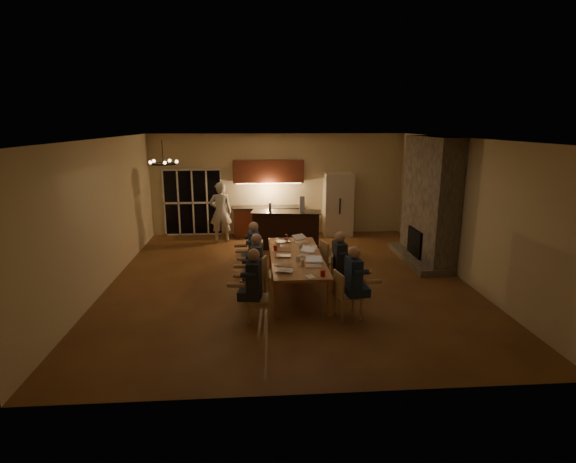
# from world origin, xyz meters

# --- Properties ---
(floor) EXTENTS (9.00, 9.00, 0.00)m
(floor) POSITION_xyz_m (0.00, 0.00, 0.00)
(floor) COLOR brown
(floor) RESTS_ON ground
(back_wall) EXTENTS (8.00, 0.04, 3.20)m
(back_wall) POSITION_xyz_m (0.00, 4.52, 1.60)
(back_wall) COLOR beige
(back_wall) RESTS_ON ground
(left_wall) EXTENTS (0.04, 9.00, 3.20)m
(left_wall) POSITION_xyz_m (-4.02, 0.00, 1.60)
(left_wall) COLOR beige
(left_wall) RESTS_ON ground
(right_wall) EXTENTS (0.04, 9.00, 3.20)m
(right_wall) POSITION_xyz_m (4.02, 0.00, 1.60)
(right_wall) COLOR beige
(right_wall) RESTS_ON ground
(ceiling) EXTENTS (8.00, 9.00, 0.04)m
(ceiling) POSITION_xyz_m (0.00, 0.00, 3.22)
(ceiling) COLOR white
(ceiling) RESTS_ON back_wall
(french_doors) EXTENTS (1.86, 0.08, 2.10)m
(french_doors) POSITION_xyz_m (-2.70, 4.47, 1.05)
(french_doors) COLOR black
(french_doors) RESTS_ON ground
(fireplace) EXTENTS (0.58, 2.50, 3.20)m
(fireplace) POSITION_xyz_m (3.70, 1.20, 1.60)
(fireplace) COLOR #706658
(fireplace) RESTS_ON ground
(kitchenette) EXTENTS (2.24, 0.68, 2.40)m
(kitchenette) POSITION_xyz_m (-0.30, 4.20, 1.20)
(kitchenette) COLOR brown
(kitchenette) RESTS_ON ground
(refrigerator) EXTENTS (0.90, 0.68, 2.00)m
(refrigerator) POSITION_xyz_m (1.90, 4.15, 1.00)
(refrigerator) COLOR beige
(refrigerator) RESTS_ON ground
(dining_table) EXTENTS (1.10, 3.10, 0.75)m
(dining_table) POSITION_xyz_m (0.13, -0.57, 0.38)
(dining_table) COLOR #BB784B
(dining_table) RESTS_ON ground
(bar_island) EXTENTS (2.04, 0.93, 1.08)m
(bar_island) POSITION_xyz_m (0.15, 2.69, 0.54)
(bar_island) COLOR black
(bar_island) RESTS_ON ground
(chair_left_near) EXTENTS (0.45, 0.45, 0.89)m
(chair_left_near) POSITION_xyz_m (-0.69, -2.15, 0.45)
(chair_left_near) COLOR tan
(chair_left_near) RESTS_ON ground
(chair_left_mid) EXTENTS (0.55, 0.55, 0.89)m
(chair_left_mid) POSITION_xyz_m (-0.79, -1.12, 0.45)
(chair_left_mid) COLOR tan
(chair_left_mid) RESTS_ON ground
(chair_left_far) EXTENTS (0.46, 0.46, 0.89)m
(chair_left_far) POSITION_xyz_m (-0.79, 0.09, 0.45)
(chair_left_far) COLOR tan
(chair_left_far) RESTS_ON ground
(chair_right_near) EXTENTS (0.53, 0.53, 0.89)m
(chair_right_near) POSITION_xyz_m (0.95, -2.12, 0.45)
(chair_right_near) COLOR tan
(chair_right_near) RESTS_ON ground
(chair_right_mid) EXTENTS (0.51, 0.51, 0.89)m
(chair_right_mid) POSITION_xyz_m (1.04, -1.00, 0.45)
(chair_right_mid) COLOR tan
(chair_right_mid) RESTS_ON ground
(chair_right_far) EXTENTS (0.53, 0.53, 0.89)m
(chair_right_far) POSITION_xyz_m (1.02, 0.04, 0.45)
(chair_right_far) COLOR tan
(chair_right_far) RESTS_ON ground
(person_left_near) EXTENTS (0.69, 0.69, 1.38)m
(person_left_near) POSITION_xyz_m (-0.77, -2.18, 0.69)
(person_left_near) COLOR #21232B
(person_left_near) RESTS_ON ground
(person_right_near) EXTENTS (0.66, 0.66, 1.38)m
(person_right_near) POSITION_xyz_m (1.03, -2.16, 0.69)
(person_right_near) COLOR navy
(person_right_near) RESTS_ON ground
(person_left_mid) EXTENTS (0.65, 0.65, 1.38)m
(person_left_mid) POSITION_xyz_m (-0.72, -1.10, 0.69)
(person_left_mid) COLOR #393F43
(person_left_mid) RESTS_ON ground
(person_right_mid) EXTENTS (0.65, 0.65, 1.38)m
(person_right_mid) POSITION_xyz_m (0.98, -1.05, 0.69)
(person_right_mid) COLOR #21232B
(person_right_mid) RESTS_ON ground
(person_left_far) EXTENTS (0.65, 0.65, 1.38)m
(person_left_far) POSITION_xyz_m (-0.77, -0.01, 0.69)
(person_left_far) COLOR navy
(person_left_far) RESTS_ON ground
(standing_person) EXTENTS (0.71, 0.51, 1.82)m
(standing_person) POSITION_xyz_m (-1.77, 3.58, 0.91)
(standing_person) COLOR silver
(standing_person) RESTS_ON ground
(chandelier) EXTENTS (0.54, 0.54, 0.03)m
(chandelier) POSITION_xyz_m (-2.50, -0.85, 2.75)
(chandelier) COLOR black
(chandelier) RESTS_ON ceiling
(laptop_a) EXTENTS (0.40, 0.37, 0.23)m
(laptop_a) POSITION_xyz_m (-0.18, -1.59, 0.86)
(laptop_a) COLOR silver
(laptop_a) RESTS_ON dining_table
(laptop_b) EXTENTS (0.34, 0.30, 0.23)m
(laptop_b) POSITION_xyz_m (0.41, -1.35, 0.86)
(laptop_b) COLOR silver
(laptop_b) RESTS_ON dining_table
(laptop_c) EXTENTS (0.34, 0.31, 0.23)m
(laptop_c) POSITION_xyz_m (-0.15, -0.59, 0.86)
(laptop_c) COLOR silver
(laptop_c) RESTS_ON dining_table
(laptop_d) EXTENTS (0.42, 0.40, 0.23)m
(laptop_d) POSITION_xyz_m (0.35, -0.62, 0.86)
(laptop_d) COLOR silver
(laptop_d) RESTS_ON dining_table
(laptop_e) EXTENTS (0.38, 0.36, 0.23)m
(laptop_e) POSITION_xyz_m (-0.09, 0.57, 0.86)
(laptop_e) COLOR silver
(laptop_e) RESTS_ON dining_table
(laptop_f) EXTENTS (0.42, 0.41, 0.23)m
(laptop_f) POSITION_xyz_m (0.37, 0.48, 0.86)
(laptop_f) COLOR silver
(laptop_f) RESTS_ON dining_table
(mug_front) EXTENTS (0.09, 0.09, 0.10)m
(mug_front) POSITION_xyz_m (0.13, -0.97, 0.80)
(mug_front) COLOR silver
(mug_front) RESTS_ON dining_table
(mug_mid) EXTENTS (0.08, 0.08, 0.10)m
(mug_mid) POSITION_xyz_m (0.27, -0.03, 0.80)
(mug_mid) COLOR silver
(mug_mid) RESTS_ON dining_table
(mug_back) EXTENTS (0.09, 0.09, 0.10)m
(mug_back) POSITION_xyz_m (-0.21, 0.17, 0.80)
(mug_back) COLOR silver
(mug_back) RESTS_ON dining_table
(redcup_near) EXTENTS (0.09, 0.09, 0.12)m
(redcup_near) POSITION_xyz_m (0.50, -1.95, 0.81)
(redcup_near) COLOR red
(redcup_near) RESTS_ON dining_table
(redcup_mid) EXTENTS (0.08, 0.08, 0.12)m
(redcup_mid) POSITION_xyz_m (-0.29, -0.14, 0.81)
(redcup_mid) COLOR red
(redcup_mid) RESTS_ON dining_table
(can_silver) EXTENTS (0.06, 0.06, 0.12)m
(can_silver) POSITION_xyz_m (0.19, -1.33, 0.81)
(can_silver) COLOR #B2B2B7
(can_silver) RESTS_ON dining_table
(can_cola) EXTENTS (0.07, 0.07, 0.12)m
(can_cola) POSITION_xyz_m (0.01, 0.82, 0.81)
(can_cola) COLOR #3F0F0C
(can_cola) RESTS_ON dining_table
(can_right) EXTENTS (0.07, 0.07, 0.12)m
(can_right) POSITION_xyz_m (0.48, -0.24, 0.81)
(can_right) COLOR #B2B2B7
(can_right) RESTS_ON dining_table
(plate_near) EXTENTS (0.27, 0.27, 0.02)m
(plate_near) POSITION_xyz_m (0.51, -1.09, 0.76)
(plate_near) COLOR silver
(plate_near) RESTS_ON dining_table
(plate_left) EXTENTS (0.27, 0.27, 0.02)m
(plate_left) POSITION_xyz_m (-0.16, -1.51, 0.76)
(plate_left) COLOR silver
(plate_left) RESTS_ON dining_table
(plate_far) EXTENTS (0.26, 0.26, 0.02)m
(plate_far) POSITION_xyz_m (0.56, 0.11, 0.76)
(plate_far) COLOR silver
(plate_far) RESTS_ON dining_table
(notepad) EXTENTS (0.20, 0.24, 0.01)m
(notepad) POSITION_xyz_m (0.26, -1.97, 0.76)
(notepad) COLOR white
(notepad) RESTS_ON dining_table
(bar_bottle) EXTENTS (0.08, 0.08, 0.24)m
(bar_bottle) POSITION_xyz_m (-0.31, 2.82, 1.20)
(bar_bottle) COLOR #99999E
(bar_bottle) RESTS_ON bar_island
(bar_blender) EXTENTS (0.14, 0.14, 0.44)m
(bar_blender) POSITION_xyz_m (0.58, 2.59, 1.30)
(bar_blender) COLOR silver
(bar_blender) RESTS_ON bar_island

